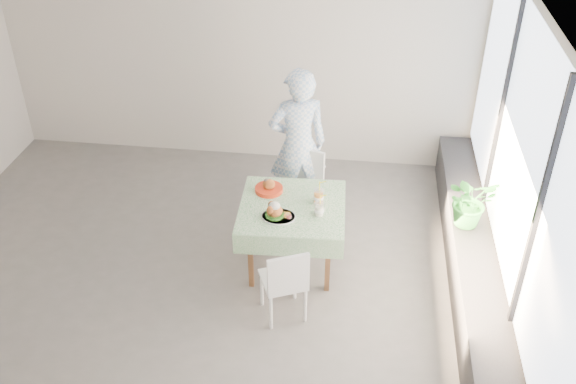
# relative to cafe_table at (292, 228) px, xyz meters

# --- Properties ---
(floor) EXTENTS (6.00, 6.00, 0.00)m
(floor) POSITION_rel_cafe_table_xyz_m (-0.98, -0.25, -0.46)
(floor) COLOR #5B5956
(floor) RESTS_ON ground
(ceiling) EXTENTS (6.00, 6.00, 0.00)m
(ceiling) POSITION_rel_cafe_table_xyz_m (-0.98, -0.25, 2.34)
(ceiling) COLOR white
(ceiling) RESTS_ON ground
(wall_back) EXTENTS (6.00, 0.02, 2.80)m
(wall_back) POSITION_rel_cafe_table_xyz_m (-0.98, 2.25, 0.94)
(wall_back) COLOR beige
(wall_back) RESTS_ON ground
(wall_front) EXTENTS (6.00, 0.02, 2.80)m
(wall_front) POSITION_rel_cafe_table_xyz_m (-0.98, -2.75, 0.94)
(wall_front) COLOR beige
(wall_front) RESTS_ON ground
(wall_right) EXTENTS (0.02, 5.00, 2.80)m
(wall_right) POSITION_rel_cafe_table_xyz_m (2.02, -0.25, 0.94)
(wall_right) COLOR beige
(wall_right) RESTS_ON ground
(window_pane) EXTENTS (0.01, 4.80, 2.18)m
(window_pane) POSITION_rel_cafe_table_xyz_m (1.99, -0.25, 1.19)
(window_pane) COLOR #D1E0F9
(window_pane) RESTS_ON ground
(window_ledge) EXTENTS (0.40, 4.80, 0.50)m
(window_ledge) POSITION_rel_cafe_table_xyz_m (1.82, -0.25, -0.21)
(window_ledge) COLOR black
(window_ledge) RESTS_ON ground
(cafe_table) EXTENTS (1.09, 1.09, 0.74)m
(cafe_table) POSITION_rel_cafe_table_xyz_m (0.00, 0.00, 0.00)
(cafe_table) COLOR brown
(cafe_table) RESTS_ON ground
(chair_far) EXTENTS (0.52, 0.52, 0.88)m
(chair_far) POSITION_rel_cafe_table_xyz_m (-0.00, 0.74, -0.19)
(chair_far) COLOR white
(chair_far) RESTS_ON ground
(chair_near) EXTENTS (0.51, 0.51, 0.82)m
(chair_near) POSITION_rel_cafe_table_xyz_m (0.02, -0.76, -0.21)
(chair_near) COLOR white
(chair_near) RESTS_ON ground
(diner) EXTENTS (0.77, 0.62, 1.81)m
(diner) POSITION_rel_cafe_table_xyz_m (-0.06, 0.95, 0.45)
(diner) COLOR #85ABD5
(diner) RESTS_ON ground
(main_dish) EXTENTS (0.34, 0.34, 0.17)m
(main_dish) POSITION_rel_cafe_table_xyz_m (-0.13, -0.22, 0.34)
(main_dish) COLOR white
(main_dish) RESTS_ON cafe_table
(juice_cup_orange) EXTENTS (0.11, 0.11, 0.30)m
(juice_cup_orange) POSITION_rel_cafe_table_xyz_m (0.25, 0.09, 0.35)
(juice_cup_orange) COLOR white
(juice_cup_orange) RESTS_ON cafe_table
(juice_cup_lemonade) EXTENTS (0.10, 0.10, 0.28)m
(juice_cup_lemonade) POSITION_rel_cafe_table_xyz_m (0.28, -0.12, 0.35)
(juice_cup_lemonade) COLOR white
(juice_cup_lemonade) RESTS_ON cafe_table
(second_dish) EXTENTS (0.29, 0.29, 0.14)m
(second_dish) POSITION_rel_cafe_table_xyz_m (-0.27, 0.23, 0.32)
(second_dish) COLOR #B92D13
(second_dish) RESTS_ON cafe_table
(potted_plant) EXTENTS (0.63, 0.60, 0.55)m
(potted_plant) POSITION_rel_cafe_table_xyz_m (1.76, 0.27, 0.31)
(potted_plant) COLOR #267427
(potted_plant) RESTS_ON window_ledge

